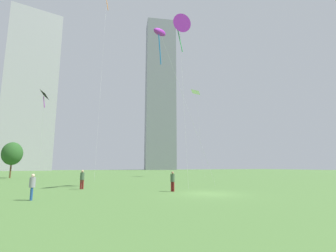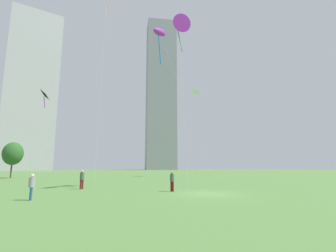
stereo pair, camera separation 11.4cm
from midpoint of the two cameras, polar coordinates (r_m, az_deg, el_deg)
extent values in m
plane|color=#4C7538|center=(19.70, 9.44, -15.32)|extent=(280.00, 280.00, 0.00)
cylinder|color=maroon|center=(24.62, -19.15, -12.75)|extent=(0.16, 0.16, 0.84)
cylinder|color=maroon|center=(24.63, -19.56, -12.72)|extent=(0.16, 0.16, 0.84)
cylinder|color=#3F593F|center=(24.59, -19.26, -10.98)|extent=(0.39, 0.39, 0.67)
sphere|color=tan|center=(24.57, -19.20, -9.94)|extent=(0.23, 0.23, 0.23)
cylinder|color=maroon|center=(21.15, 0.93, -13.94)|extent=(0.15, 0.15, 0.80)
cylinder|color=maroon|center=(21.08, 1.35, -13.95)|extent=(0.15, 0.15, 0.80)
cylinder|color=#3F593F|center=(21.07, 1.13, -12.00)|extent=(0.37, 0.37, 0.63)
sphere|color=#997051|center=(21.06, 1.13, -10.85)|extent=(0.22, 0.22, 0.22)
cylinder|color=#1E478C|center=(17.87, -29.18, -13.65)|extent=(0.15, 0.15, 0.78)
cylinder|color=#1E478C|center=(18.03, -29.15, -13.60)|extent=(0.15, 0.15, 0.78)
cylinder|color=gray|center=(17.89, -28.98, -11.40)|extent=(0.36, 0.36, 0.62)
sphere|color=beige|center=(17.88, -28.88, -10.08)|extent=(0.21, 0.21, 0.21)
cylinder|color=silver|center=(26.50, 4.91, 3.56)|extent=(7.24, 1.35, 16.01)
ellipsoid|color=purple|center=(27.54, -1.83, 21.00)|extent=(2.43, 2.35, 1.44)
cylinder|color=blue|center=(26.63, -1.86, 17.50)|extent=(0.60, 0.72, 3.11)
cylinder|color=silver|center=(43.73, -27.26, -2.53)|extent=(0.26, 4.56, 13.04)
pyramid|color=black|center=(42.67, -26.63, 6.54)|extent=(1.29, 1.11, 1.16)
cylinder|color=purple|center=(42.37, -26.79, 4.99)|extent=(0.36, 0.18, 1.73)
cylinder|color=silver|center=(41.45, -15.09, 11.76)|extent=(1.23, 5.08, 33.62)
cylinder|color=orange|center=(50.70, -13.96, 26.30)|extent=(0.60, 0.65, 3.70)
cylinder|color=silver|center=(25.69, 3.76, 6.32)|extent=(0.37, 2.34, 18.06)
cone|color=purple|center=(30.40, 2.85, 22.33)|extent=(2.25, 1.92, 2.28)
cylinder|color=green|center=(29.50, 2.88, 19.37)|extent=(0.50, 0.49, 2.95)
cylinder|color=silver|center=(52.50, 7.61, -1.81)|extent=(2.34, 1.03, 17.88)
pyramid|color=white|center=(53.44, 6.60, 7.90)|extent=(2.19, 1.79, 0.70)
cylinder|color=brown|center=(53.16, -32.65, -8.46)|extent=(0.26, 0.26, 3.18)
ellipsoid|color=#285623|center=(53.21, -32.38, -5.45)|extent=(3.48, 3.48, 4.16)
cube|color=gray|center=(164.61, -1.64, 7.52)|extent=(21.91, 18.67, 100.01)
cube|color=#A8A8AD|center=(155.66, -29.31, 7.11)|extent=(28.63, 26.10, 86.22)
camera|label=1|loc=(0.06, -89.89, -0.02)|focal=26.16mm
camera|label=2|loc=(0.06, 90.11, 0.02)|focal=26.16mm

